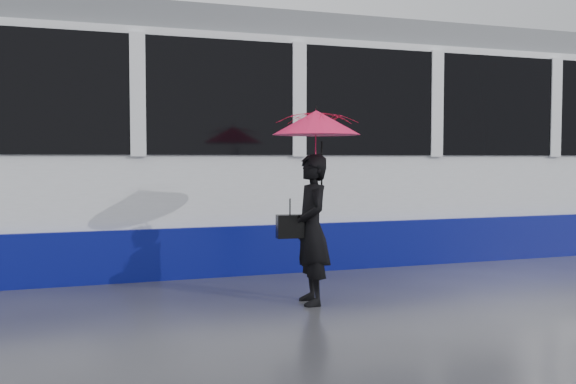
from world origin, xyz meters
name	(u,v)px	position (x,y,z in m)	size (l,w,h in m)	color
ground	(149,305)	(0.00, 0.00, 0.00)	(90.00, 90.00, 0.00)	#2B2B30
rails	(127,265)	(0.00, 2.50, 0.01)	(34.00, 1.51, 0.02)	#3F3D38
tram	(8,144)	(-1.46, 2.50, 1.64)	(26.00, 2.56, 3.35)	white
woman	(311,229)	(1.55, -0.46, 0.75)	(0.55, 0.36, 1.50)	black
umbrella	(316,140)	(1.60, -0.46, 1.64)	(0.95, 0.95, 1.01)	#FA1560
handbag	(290,226)	(1.33, -0.44, 0.79)	(0.28, 0.14, 0.41)	black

